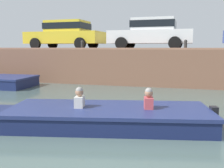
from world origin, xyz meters
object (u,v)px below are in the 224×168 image
object	(u,v)px
mooring_bollard_mid	(82,45)
mooring_bollard_east	(186,44)
car_left_inner_white	(152,32)
motorboat_passing	(100,116)
car_leftmost_yellow	(66,34)

from	to	relation	value
mooring_bollard_mid	mooring_bollard_east	bearing A→B (deg)	0.00
car_left_inner_white	mooring_bollard_mid	world-z (taller)	car_left_inner_white
mooring_bollard_mid	car_left_inner_white	bearing A→B (deg)	19.90
motorboat_passing	mooring_bollard_east	world-z (taller)	mooring_bollard_east
motorboat_passing	car_leftmost_yellow	world-z (taller)	car_leftmost_yellow
motorboat_passing	mooring_bollard_mid	size ratio (longest dim) A/B	12.90
car_leftmost_yellow	mooring_bollard_east	bearing A→B (deg)	-10.58
motorboat_passing	car_left_inner_white	size ratio (longest dim) A/B	1.37
car_leftmost_yellow	mooring_bollard_mid	xyz separation A→B (m)	(1.44, -1.20, -0.61)
car_left_inner_white	mooring_bollard_east	world-z (taller)	car_left_inner_white
car_left_inner_white	motorboat_passing	bearing A→B (deg)	-92.69
car_leftmost_yellow	mooring_bollard_mid	bearing A→B (deg)	-39.74
motorboat_passing	mooring_bollard_east	bearing A→B (deg)	72.39
motorboat_passing	car_leftmost_yellow	xyz separation A→B (m)	(-4.40, 7.55, 2.37)
car_leftmost_yellow	mooring_bollard_east	world-z (taller)	car_leftmost_yellow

